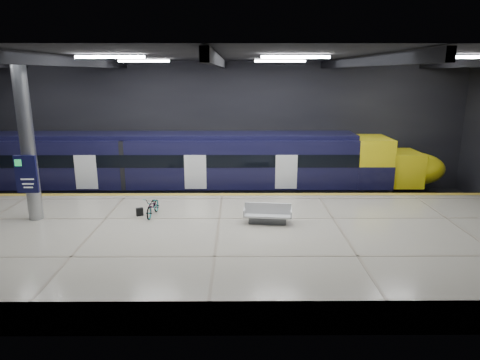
{
  "coord_description": "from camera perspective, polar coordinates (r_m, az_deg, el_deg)",
  "views": [
    {
      "loc": [
        0.8,
        -18.77,
        7.32
      ],
      "look_at": [
        0.92,
        1.5,
        2.2
      ],
      "focal_mm": 32.0,
      "sensor_mm": 36.0,
      "label": 1
    }
  ],
  "objects": [
    {
      "name": "info_column",
      "position": [
        20.01,
        -26.52,
        4.47
      ],
      "size": [
        0.9,
        0.78,
        6.9
      ],
      "color": "#9EA0A5",
      "rests_on": "platform"
    },
    {
      "name": "pannier_bag",
      "position": [
        19.63,
        -13.23,
        -4.15
      ],
      "size": [
        0.35,
        0.29,
        0.35
      ],
      "primitive_type": "cube",
      "rotation": [
        0.0,
        0.0,
        0.43
      ],
      "color": "black",
      "rests_on": "platform"
    },
    {
      "name": "platform",
      "position": [
        17.64,
        -2.96,
        -8.41
      ],
      "size": [
        30.0,
        11.0,
        1.1
      ],
      "primitive_type": "cube",
      "color": "beige",
      "rests_on": "ground"
    },
    {
      "name": "ground",
      "position": [
        20.17,
        -2.62,
        -7.13
      ],
      "size": [
        30.0,
        30.0,
        0.0
      ],
      "primitive_type": "plane",
      "color": "black",
      "rests_on": "ground"
    },
    {
      "name": "room_shell",
      "position": [
        18.86,
        -2.82,
        9.29
      ],
      "size": [
        30.1,
        16.1,
        8.05
      ],
      "color": "black",
      "rests_on": "ground"
    },
    {
      "name": "safety_strip",
      "position": [
        22.42,
        -2.39,
        -1.93
      ],
      "size": [
        30.0,
        0.4,
        0.01
      ],
      "primitive_type": "cube",
      "color": "gold",
      "rests_on": "platform"
    },
    {
      "name": "bicycle",
      "position": [
        19.43,
        -11.54,
        -3.43
      ],
      "size": [
        0.74,
        1.72,
        0.88
      ],
      "primitive_type": "imported",
      "rotation": [
        0.0,
        0.0,
        -0.1
      ],
      "color": "#99999E",
      "rests_on": "platform"
    },
    {
      "name": "bench",
      "position": [
        18.19,
        3.7,
        -4.8
      ],
      "size": [
        2.1,
        1.05,
        0.89
      ],
      "rotation": [
        0.0,
        0.0,
        -0.11
      ],
      "color": "#595B60",
      "rests_on": "platform"
    },
    {
      "name": "rails",
      "position": [
        25.34,
        -2.15,
        -2.44
      ],
      "size": [
        30.0,
        1.52,
        0.16
      ],
      "color": "gray",
      "rests_on": "ground"
    },
    {
      "name": "train",
      "position": [
        25.08,
        -8.41,
        1.91
      ],
      "size": [
        29.4,
        2.84,
        3.79
      ],
      "color": "black",
      "rests_on": "ground"
    }
  ]
}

